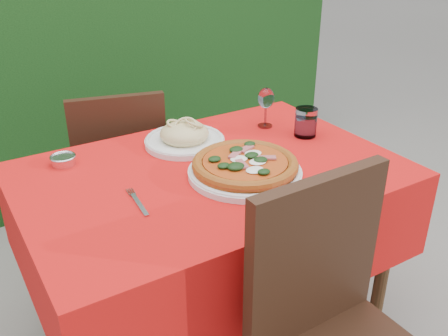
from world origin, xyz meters
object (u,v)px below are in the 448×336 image
chair_near (337,330)px  wine_glass (266,100)px  chair_far (120,169)px  water_glass (306,124)px  pizza_plate (245,167)px  fork (139,205)px  steel_ramekin (63,161)px  pasta_plate (185,137)px

chair_near → wine_glass: size_ratio=5.82×
chair_near → wine_glass: chair_near is taller
chair_far → water_glass: chair_far is taller
pizza_plate → fork: size_ratio=2.06×
steel_ramekin → water_glass: bearing=-15.3°
water_glass → wine_glass: bearing=115.2°
pizza_plate → steel_ramekin: bearing=140.9°
pizza_plate → fork: 0.37m
chair_far → pasta_plate: (0.12, -0.41, 0.28)m
chair_far → wine_glass: 0.74m
steel_ramekin → chair_near: bearing=-65.2°
pasta_plate → fork: pasta_plate is taller
chair_near → steel_ramekin: chair_near is taller
pizza_plate → steel_ramekin: size_ratio=4.81×
chair_near → water_glass: bearing=56.2°
chair_far → pasta_plate: 0.51m
chair_near → steel_ramekin: bearing=114.0°
pasta_plate → fork: 0.46m
chair_near → water_glass: size_ratio=8.45×
wine_glass → steel_ramekin: wine_glass is taller
wine_glass → steel_ramekin: (-0.79, 0.08, -0.10)m
pasta_plate → wine_glass: bearing=-2.0°
wine_glass → fork: wine_glass is taller
pizza_plate → fork: (-0.37, 0.00, -0.03)m
chair_far → water_glass: (0.56, -0.58, 0.30)m
water_glass → wine_glass: size_ratio=0.69×
pasta_plate → water_glass: water_glass is taller
pizza_plate → pasta_plate: (-0.05, 0.33, -0.00)m
chair_near → chair_far: size_ratio=1.09×
pasta_plate → wine_glass: 0.37m
pizza_plate → steel_ramekin: pizza_plate is taller
pasta_plate → steel_ramekin: 0.44m
pasta_plate → wine_glass: wine_glass is taller
fork → wine_glass: bearing=29.8°
chair_near → chair_far: 1.27m
pizza_plate → water_glass: size_ratio=3.47×
pizza_plate → water_glass: (0.39, 0.16, 0.02)m
water_glass → wine_glass: wine_glass is taller
chair_near → chair_far: (-0.11, 1.27, -0.04)m
water_glass → fork: bearing=-168.6°
pizza_plate → pasta_plate: 0.33m
water_glass → pizza_plate: bearing=-157.9°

